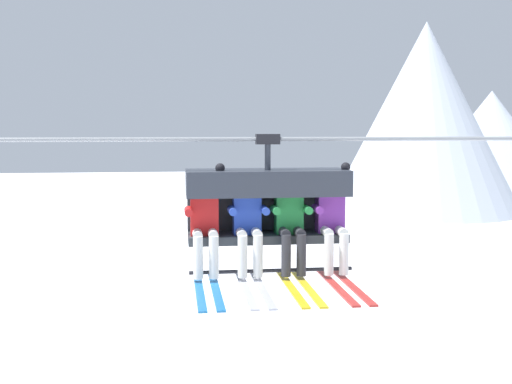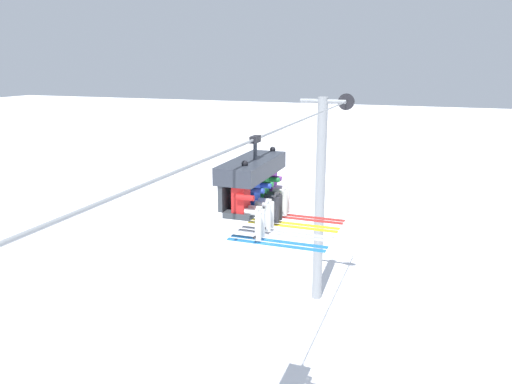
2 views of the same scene
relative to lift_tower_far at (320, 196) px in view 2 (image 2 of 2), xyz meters
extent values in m
cylinder|color=gray|center=(0.00, 0.02, -0.23)|extent=(0.36, 0.36, 7.57)
cylinder|color=gray|center=(0.00, 0.02, 3.41)|extent=(0.16, 1.60, 0.16)
cylinder|color=black|center=(0.00, -0.78, 3.41)|extent=(0.08, 0.56, 0.56)
cylinder|color=gray|center=(-9.17, -0.78, 3.41)|extent=(20.34, 0.05, 0.05)
cube|color=#33383D|center=(-8.96, -0.78, 2.25)|extent=(1.88, 0.48, 0.10)
cube|color=#33383D|center=(-8.96, -0.50, 2.52)|extent=(1.88, 0.08, 0.45)
cube|color=#2D333D|center=(-8.96, -0.72, 2.90)|extent=(1.91, 0.68, 0.30)
cylinder|color=black|center=(-8.96, -1.10, 1.92)|extent=(1.88, 0.04, 0.04)
cylinder|color=#2D333D|center=(-8.96, -0.78, 3.20)|extent=(0.07, 0.07, 0.31)
cube|color=black|center=(-8.96, -0.78, 3.41)|extent=(0.28, 0.12, 0.12)
cube|color=red|center=(-9.70, -0.80, 2.56)|extent=(0.32, 0.22, 0.52)
sphere|color=#284C93|center=(-9.70, -0.80, 2.91)|extent=(0.22, 0.22, 0.22)
ellipsoid|color=black|center=(-9.70, -0.90, 2.91)|extent=(0.17, 0.04, 0.08)
cylinder|color=silver|center=(-9.79, -0.97, 2.34)|extent=(0.11, 0.34, 0.11)
cylinder|color=silver|center=(-9.62, -0.97, 2.34)|extent=(0.11, 0.34, 0.11)
cylinder|color=silver|center=(-9.79, -1.14, 2.10)|extent=(0.11, 0.11, 0.48)
cylinder|color=silver|center=(-9.62, -1.14, 2.10)|extent=(0.11, 0.11, 0.48)
cube|color=#1E6BB2|center=(-9.79, -1.44, 1.81)|extent=(0.09, 1.70, 0.02)
cube|color=#1E6BB2|center=(-9.62, -1.44, 1.81)|extent=(0.09, 1.70, 0.02)
cylinder|color=red|center=(-9.89, -0.95, 2.60)|extent=(0.09, 0.30, 0.09)
cylinder|color=red|center=(-9.52, -0.80, 2.91)|extent=(0.09, 0.09, 0.30)
sphere|color=black|center=(-9.52, -0.80, 3.08)|extent=(0.11, 0.11, 0.11)
cube|color=#2847B7|center=(-9.21, -0.80, 2.56)|extent=(0.32, 0.22, 0.52)
sphere|color=maroon|center=(-9.21, -0.80, 2.91)|extent=(0.22, 0.22, 0.22)
ellipsoid|color=black|center=(-9.21, -0.90, 2.91)|extent=(0.17, 0.04, 0.08)
cylinder|color=silver|center=(-9.29, -0.97, 2.34)|extent=(0.11, 0.34, 0.11)
cylinder|color=silver|center=(-9.12, -0.97, 2.34)|extent=(0.11, 0.34, 0.11)
cylinder|color=silver|center=(-9.29, -1.14, 2.10)|extent=(0.11, 0.11, 0.48)
cylinder|color=silver|center=(-9.12, -1.14, 2.10)|extent=(0.11, 0.11, 0.48)
cube|color=#B2B2BC|center=(-9.29, -1.44, 1.81)|extent=(0.09, 1.70, 0.02)
cube|color=#B2B2BC|center=(-9.12, -1.44, 1.81)|extent=(0.09, 1.70, 0.02)
cylinder|color=#2847B7|center=(-9.39, -0.95, 2.60)|extent=(0.09, 0.30, 0.09)
cylinder|color=#2847B7|center=(-9.02, -0.95, 2.60)|extent=(0.09, 0.30, 0.09)
cube|color=#23843D|center=(-8.71, -0.80, 2.56)|extent=(0.32, 0.22, 0.52)
sphere|color=maroon|center=(-8.71, -0.80, 2.91)|extent=(0.22, 0.22, 0.22)
ellipsoid|color=black|center=(-8.71, -0.90, 2.91)|extent=(0.17, 0.04, 0.08)
cylinder|color=#2D2D33|center=(-8.80, -0.97, 2.34)|extent=(0.11, 0.34, 0.11)
cylinder|color=#2D2D33|center=(-8.62, -0.97, 2.34)|extent=(0.11, 0.34, 0.11)
cylinder|color=#2D2D33|center=(-8.80, -1.14, 2.10)|extent=(0.11, 0.11, 0.48)
cylinder|color=#2D2D33|center=(-8.62, -1.14, 2.10)|extent=(0.11, 0.11, 0.48)
cube|color=gold|center=(-8.80, -1.44, 1.81)|extent=(0.09, 1.70, 0.02)
cube|color=gold|center=(-8.62, -1.44, 1.81)|extent=(0.09, 1.70, 0.02)
cylinder|color=#23843D|center=(-8.89, -0.95, 2.60)|extent=(0.09, 0.30, 0.09)
cylinder|color=#23843D|center=(-8.52, -0.95, 2.60)|extent=(0.09, 0.30, 0.09)
cube|color=purple|center=(-8.21, -0.80, 2.56)|extent=(0.32, 0.22, 0.52)
sphere|color=black|center=(-8.21, -0.80, 2.91)|extent=(0.22, 0.22, 0.22)
ellipsoid|color=black|center=(-8.21, -0.90, 2.91)|extent=(0.17, 0.04, 0.08)
cylinder|color=silver|center=(-8.30, -0.97, 2.34)|extent=(0.11, 0.34, 0.11)
cylinder|color=silver|center=(-8.12, -0.97, 2.34)|extent=(0.11, 0.34, 0.11)
cylinder|color=silver|center=(-8.30, -1.14, 2.10)|extent=(0.11, 0.11, 0.48)
cylinder|color=silver|center=(-8.12, -1.14, 2.10)|extent=(0.11, 0.11, 0.48)
cube|color=#B22823|center=(-8.30, -1.44, 1.81)|extent=(0.09, 1.70, 0.02)
cube|color=#B22823|center=(-8.12, -1.44, 1.81)|extent=(0.09, 1.70, 0.02)
cylinder|color=purple|center=(-8.40, -0.95, 2.60)|extent=(0.09, 0.30, 0.09)
cylinder|color=purple|center=(-8.02, -0.80, 2.91)|extent=(0.09, 0.09, 0.30)
sphere|color=black|center=(-8.02, -0.80, 3.08)|extent=(0.11, 0.11, 0.11)
camera|label=1|loc=(-10.04, -8.21, 3.55)|focal=45.00mm
camera|label=2|loc=(-17.17, -3.81, 4.74)|focal=35.00mm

